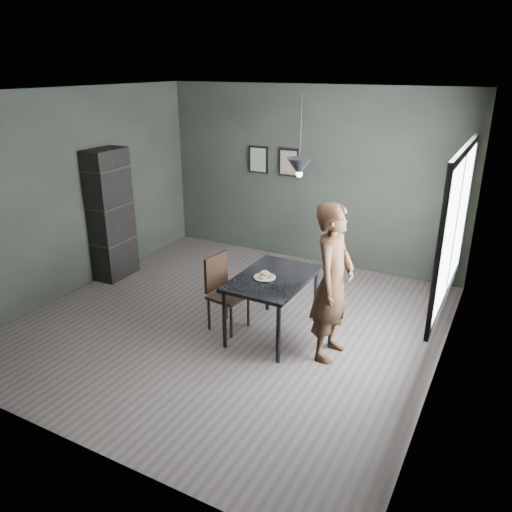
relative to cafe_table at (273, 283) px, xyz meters
The scene contains 13 objects.
ground 0.90m from the cafe_table, behind, with size 5.00×5.00×0.00m, color #383230.
back_wall 2.67m from the cafe_table, 103.50° to the left, with size 5.00×0.10×2.80m, color black.
ceiling 2.21m from the cafe_table, behind, with size 5.00×5.00×0.02m.
window_assembly 2.10m from the cafe_table, ahead, with size 0.04×1.96×1.56m.
cafe_table is the anchor object (origin of this frame).
white_plate 0.13m from the cafe_table, 129.16° to the right, with size 0.23×0.23×0.01m, color silver.
donut_pile 0.16m from the cafe_table, 129.16° to the right, with size 0.18×0.18×0.08m.
woman 0.81m from the cafe_table, ahead, with size 0.65×0.42×1.77m, color black.
wood_chair 0.65m from the cafe_table, 169.23° to the right, with size 0.45×0.45×0.93m.
shelf_unit 2.97m from the cafe_table, behind, with size 0.37×0.65×1.95m, color black.
pendant_lamp 1.41m from the cafe_table, 21.80° to the left, with size 0.28×0.28×0.86m.
framed_print_left 3.03m from the cafe_table, 121.30° to the left, with size 0.34×0.04×0.44m.
framed_print_right 2.80m from the cafe_table, 111.06° to the left, with size 0.34×0.04×0.44m.
Camera 1 is at (2.95, -4.80, 3.08)m, focal length 35.00 mm.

